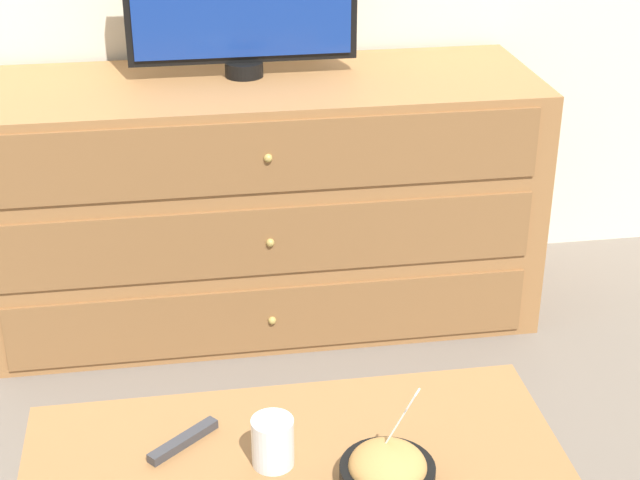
% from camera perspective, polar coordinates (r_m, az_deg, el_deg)
% --- Properties ---
extents(ground_plane, '(12.00, 12.00, 0.00)m').
position_cam_1_polar(ground_plane, '(3.50, -5.62, -1.56)').
color(ground_plane, '#70665B').
extents(dresser, '(1.67, 0.59, 0.77)m').
position_cam_1_polar(dresser, '(3.05, -3.51, 2.25)').
color(dresser, '#9E6B3D').
rests_on(dresser, ground_plane).
extents(takeout_bowl, '(0.17, 0.17, 0.20)m').
position_cam_1_polar(takeout_bowl, '(1.80, 3.95, -13.23)').
color(takeout_bowl, black).
rests_on(takeout_bowl, coffee_table).
extents(drink_cup, '(0.08, 0.08, 0.10)m').
position_cam_1_polar(drink_cup, '(1.83, -2.63, -11.79)').
color(drink_cup, '#9E6638').
rests_on(drink_cup, coffee_table).
extents(remote_control, '(0.14, 0.12, 0.02)m').
position_cam_1_polar(remote_control, '(1.91, -7.95, -11.49)').
color(remote_control, '#38383D').
rests_on(remote_control, coffee_table).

